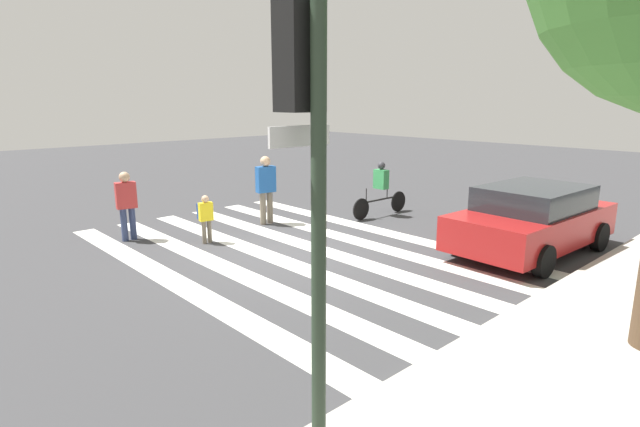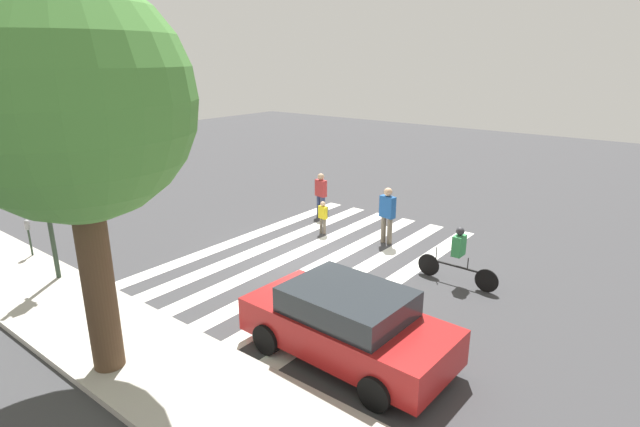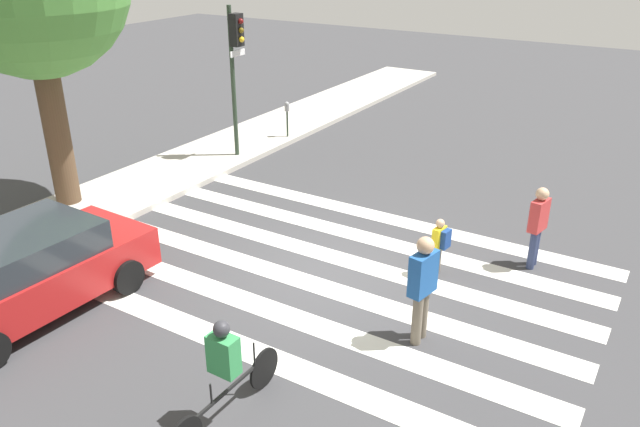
{
  "view_description": "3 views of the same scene",
  "coord_description": "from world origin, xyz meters",
  "px_view_note": "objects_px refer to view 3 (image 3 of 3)",
  "views": [
    {
      "loc": [
        6.73,
        8.3,
        3.31
      ],
      "look_at": [
        -0.58,
        0.36,
        0.83
      ],
      "focal_mm": 28.0,
      "sensor_mm": 36.0,
      "label": 1
    },
    {
      "loc": [
        -8.79,
        10.85,
        5.77
      ],
      "look_at": [
        0.29,
        -0.72,
        1.13
      ],
      "focal_mm": 28.0,
      "sensor_mm": 36.0,
      "label": 2
    },
    {
      "loc": [
        -9.05,
        -5.39,
        6.01
      ],
      "look_at": [
        0.67,
        0.58,
        0.83
      ],
      "focal_mm": 35.0,
      "sensor_mm": 36.0,
      "label": 3
    }
  ],
  "objects_px": {
    "traffic_light": "(235,55)",
    "cyclist_mid_street": "(225,368)",
    "pedestrian_child_with_backpack": "(440,242)",
    "parking_meter": "(287,112)",
    "car_parked_silver_sedan": "(25,271)",
    "pedestrian_adult_blue_shirt": "(538,223)",
    "pedestrian_adult_yellow_jacket": "(422,284)"
  },
  "relations": [
    {
      "from": "parking_meter",
      "to": "car_parked_silver_sedan",
      "type": "height_order",
      "value": "car_parked_silver_sedan"
    },
    {
      "from": "pedestrian_child_with_backpack",
      "to": "pedestrian_adult_yellow_jacket",
      "type": "xyz_separation_m",
      "value": [
        -2.16,
        -0.54,
        0.37
      ]
    },
    {
      "from": "traffic_light",
      "to": "parking_meter",
      "type": "bearing_deg",
      "value": -3.42
    },
    {
      "from": "pedestrian_child_with_backpack",
      "to": "traffic_light",
      "type": "bearing_deg",
      "value": 74.61
    },
    {
      "from": "parking_meter",
      "to": "car_parked_silver_sedan",
      "type": "xyz_separation_m",
      "value": [
        -10.25,
        -1.64,
        -0.17
      ]
    },
    {
      "from": "traffic_light",
      "to": "pedestrian_child_with_backpack",
      "type": "xyz_separation_m",
      "value": [
        -3.2,
        -7.28,
        -2.31
      ]
    },
    {
      "from": "cyclist_mid_street",
      "to": "car_parked_silver_sedan",
      "type": "relative_size",
      "value": 0.52
    },
    {
      "from": "pedestrian_adult_blue_shirt",
      "to": "parking_meter",
      "type": "bearing_deg",
      "value": -104.69
    },
    {
      "from": "cyclist_mid_street",
      "to": "traffic_light",
      "type": "bearing_deg",
      "value": 37.95
    },
    {
      "from": "car_parked_silver_sedan",
      "to": "parking_meter",
      "type": "bearing_deg",
      "value": 11.06
    },
    {
      "from": "pedestrian_adult_blue_shirt",
      "to": "pedestrian_child_with_backpack",
      "type": "height_order",
      "value": "pedestrian_adult_blue_shirt"
    },
    {
      "from": "pedestrian_adult_blue_shirt",
      "to": "pedestrian_adult_yellow_jacket",
      "type": "xyz_separation_m",
      "value": [
        -3.41,
        0.92,
        0.1
      ]
    },
    {
      "from": "traffic_light",
      "to": "pedestrian_adult_yellow_jacket",
      "type": "distance_m",
      "value": 9.68
    },
    {
      "from": "pedestrian_adult_blue_shirt",
      "to": "cyclist_mid_street",
      "type": "relative_size",
      "value": 0.74
    },
    {
      "from": "traffic_light",
      "to": "cyclist_mid_street",
      "type": "xyz_separation_m",
      "value": [
        -8.38,
        -6.36,
        -2.12
      ]
    },
    {
      "from": "traffic_light",
      "to": "pedestrian_child_with_backpack",
      "type": "relative_size",
      "value": 3.71
    },
    {
      "from": "pedestrian_adult_blue_shirt",
      "to": "pedestrian_adult_yellow_jacket",
      "type": "relative_size",
      "value": 0.9
    },
    {
      "from": "traffic_light",
      "to": "pedestrian_adult_yellow_jacket",
      "type": "bearing_deg",
      "value": -124.43
    },
    {
      "from": "car_parked_silver_sedan",
      "to": "pedestrian_adult_blue_shirt",
      "type": "bearing_deg",
      "value": -46.81
    },
    {
      "from": "pedestrian_child_with_backpack",
      "to": "car_parked_silver_sedan",
      "type": "xyz_separation_m",
      "value": [
        -4.86,
        5.52,
        0.09
      ]
    },
    {
      "from": "traffic_light",
      "to": "car_parked_silver_sedan",
      "type": "xyz_separation_m",
      "value": [
        -8.06,
        -1.77,
        -2.22
      ]
    },
    {
      "from": "pedestrian_child_with_backpack",
      "to": "parking_meter",
      "type": "bearing_deg",
      "value": 61.33
    },
    {
      "from": "pedestrian_adult_blue_shirt",
      "to": "car_parked_silver_sedan",
      "type": "height_order",
      "value": "pedestrian_adult_blue_shirt"
    },
    {
      "from": "traffic_light",
      "to": "parking_meter",
      "type": "xyz_separation_m",
      "value": [
        2.19,
        -0.13,
        -2.05
      ]
    },
    {
      "from": "traffic_light",
      "to": "cyclist_mid_street",
      "type": "height_order",
      "value": "traffic_light"
    },
    {
      "from": "parking_meter",
      "to": "pedestrian_child_with_backpack",
      "type": "distance_m",
      "value": 8.96
    },
    {
      "from": "pedestrian_adult_yellow_jacket",
      "to": "traffic_light",
      "type": "bearing_deg",
      "value": 66.21
    },
    {
      "from": "traffic_light",
      "to": "car_parked_silver_sedan",
      "type": "distance_m",
      "value": 8.54
    },
    {
      "from": "traffic_light",
      "to": "pedestrian_adult_yellow_jacket",
      "type": "height_order",
      "value": "traffic_light"
    },
    {
      "from": "traffic_light",
      "to": "cyclist_mid_street",
      "type": "relative_size",
      "value": 1.9
    },
    {
      "from": "traffic_light",
      "to": "cyclist_mid_street",
      "type": "distance_m",
      "value": 10.73
    },
    {
      "from": "pedestrian_child_with_backpack",
      "to": "pedestrian_adult_yellow_jacket",
      "type": "height_order",
      "value": "pedestrian_adult_yellow_jacket"
    }
  ]
}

